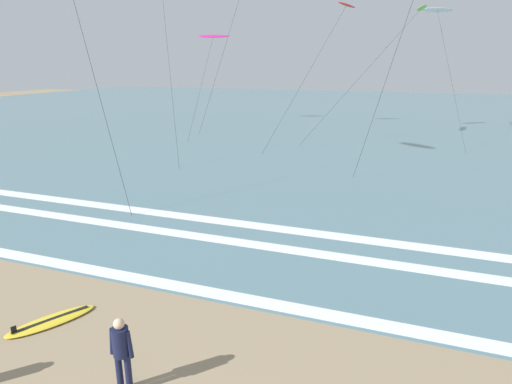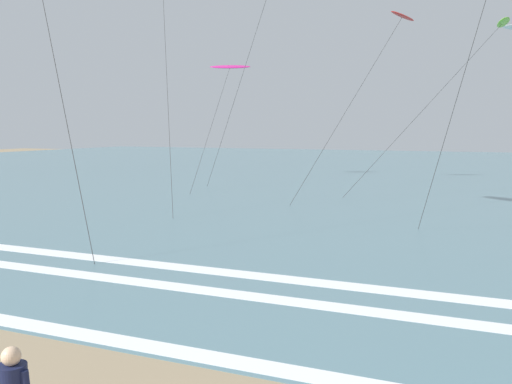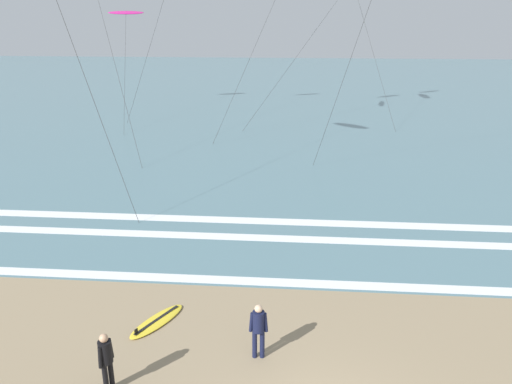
{
  "view_description": "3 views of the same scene",
  "coord_description": "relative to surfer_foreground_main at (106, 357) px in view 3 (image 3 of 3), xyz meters",
  "views": [
    {
      "loc": [
        3.02,
        -2.72,
        6.14
      ],
      "look_at": [
        -1.91,
        10.97,
        1.76
      ],
      "focal_mm": 30.34,
      "sensor_mm": 36.0,
      "label": 1
    },
    {
      "loc": [
        2.99,
        -1.35,
        3.94
      ],
      "look_at": [
        -1.13,
        8.24,
        2.74
      ],
      "focal_mm": 39.74,
      "sensor_mm": 36.0,
      "label": 2
    },
    {
      "loc": [
        -0.9,
        -8.05,
        8.68
      ],
      "look_at": [
        -2.28,
        8.92,
        2.53
      ],
      "focal_mm": 34.98,
      "sensor_mm": 36.0,
      "label": 3
    }
  ],
  "objects": [
    {
      "name": "ocean_surface",
      "position": [
        5.25,
        50.06,
        -0.95
      ],
      "size": [
        140.0,
        90.0,
        0.01
      ],
      "primitive_type": "cube",
      "color": "slate",
      "rests_on": "ground"
    },
    {
      "name": "wave_foam_shoreline",
      "position": [
        6.22,
        5.46,
        -0.94
      ],
      "size": [
        41.55,
        0.54,
        0.01
      ],
      "primitive_type": "cube",
      "color": "white",
      "rests_on": "ocean_surface"
    },
    {
      "name": "wave_foam_mid_break",
      "position": [
        4.7,
        8.96,
        -0.94
      ],
      "size": [
        56.71,
        0.62,
        0.01
      ],
      "primitive_type": "cube",
      "color": "white",
      "rests_on": "ocean_surface"
    },
    {
      "name": "wave_foam_outer_break",
      "position": [
        5.48,
        10.7,
        -0.94
      ],
      "size": [
        50.41,
        0.7,
        0.01
      ],
      "primitive_type": "cube",
      "color": "white",
      "rests_on": "ocean_surface"
    },
    {
      "name": "surfer_foreground_main",
      "position": [
        0.0,
        0.0,
        0.0
      ],
      "size": [
        0.32,
        0.51,
        1.6
      ],
      "color": "black",
      "rests_on": "ground"
    },
    {
      "name": "surfer_right_near",
      "position": [
        3.53,
        1.52,
        0.0
      ],
      "size": [
        0.51,
        0.32,
        1.6
      ],
      "color": "#141938",
      "rests_on": "ground"
    },
    {
      "name": "surfboard_right_spare",
      "position": [
        0.4,
        2.84,
        -0.91
      ],
      "size": [
        1.55,
        2.13,
        0.25
      ],
      "color": "yellow",
      "rests_on": "ground"
    },
    {
      "name": "kite_magenta_far_left",
      "position": [
        -11.47,
        37.85,
        7.65
      ],
      "size": [
        4.58,
        12.57,
        8.89
      ],
      "color": "#CC2384",
      "rests_on": "ground"
    }
  ]
}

